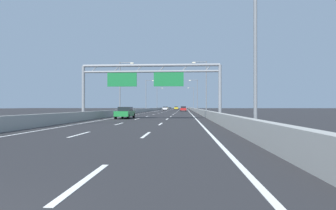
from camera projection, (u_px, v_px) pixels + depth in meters
name	position (u px, v px, depth m)	size (l,w,h in m)	color
ground_plane	(174.00, 110.00, 102.03)	(260.00, 260.00, 0.00)	#262628
lane_dash_left_1	(80.00, 134.00, 14.80)	(0.16, 3.00, 0.01)	white
lane_dash_left_2	(119.00, 124.00, 23.78)	(0.16, 3.00, 0.01)	white
lane_dash_left_3	(137.00, 119.00, 32.76)	(0.16, 3.00, 0.01)	white
lane_dash_left_4	(147.00, 116.00, 41.75)	(0.16, 3.00, 0.01)	white
lane_dash_left_5	(154.00, 115.00, 50.73)	(0.16, 3.00, 0.01)	white
lane_dash_left_6	(158.00, 113.00, 59.72)	(0.16, 3.00, 0.01)	white
lane_dash_left_7	(162.00, 112.00, 68.70)	(0.16, 3.00, 0.01)	white
lane_dash_left_8	(164.00, 112.00, 77.68)	(0.16, 3.00, 0.01)	white
lane_dash_left_9	(166.00, 111.00, 86.67)	(0.16, 3.00, 0.01)	white
lane_dash_left_10	(168.00, 111.00, 95.65)	(0.16, 3.00, 0.01)	white
lane_dash_left_11	(170.00, 110.00, 104.64)	(0.16, 3.00, 0.01)	white
lane_dash_left_12	(171.00, 110.00, 113.62)	(0.16, 3.00, 0.01)	white
lane_dash_left_13	(172.00, 110.00, 122.60)	(0.16, 3.00, 0.01)	white
lane_dash_left_14	(173.00, 109.00, 131.59)	(0.16, 3.00, 0.01)	white
lane_dash_left_15	(173.00, 109.00, 140.57)	(0.16, 3.00, 0.01)	white
lane_dash_left_16	(174.00, 109.00, 149.56)	(0.16, 3.00, 0.01)	white
lane_dash_left_17	(175.00, 109.00, 158.54)	(0.16, 3.00, 0.01)	white
lane_dash_right_0	(85.00, 180.00, 5.60)	(0.16, 3.00, 0.01)	white
lane_dash_right_1	(146.00, 135.00, 14.58)	(0.16, 3.00, 0.01)	white
lane_dash_right_2	(161.00, 124.00, 23.57)	(0.16, 3.00, 0.01)	white
lane_dash_right_3	(167.00, 119.00, 32.55)	(0.16, 3.00, 0.01)	white
lane_dash_right_4	(171.00, 116.00, 41.53)	(0.16, 3.00, 0.01)	white
lane_dash_right_5	(173.00, 115.00, 50.52)	(0.16, 3.00, 0.01)	white
lane_dash_right_6	(175.00, 113.00, 59.50)	(0.16, 3.00, 0.01)	white
lane_dash_right_7	(176.00, 112.00, 68.49)	(0.16, 3.00, 0.01)	white
lane_dash_right_8	(177.00, 112.00, 77.47)	(0.16, 3.00, 0.01)	white
lane_dash_right_9	(178.00, 111.00, 86.45)	(0.16, 3.00, 0.01)	white
lane_dash_right_10	(178.00, 111.00, 95.44)	(0.16, 3.00, 0.01)	white
lane_dash_right_11	(179.00, 110.00, 104.42)	(0.16, 3.00, 0.01)	white
lane_dash_right_12	(179.00, 110.00, 113.41)	(0.16, 3.00, 0.01)	white
lane_dash_right_13	(180.00, 110.00, 122.39)	(0.16, 3.00, 0.01)	white
lane_dash_right_14	(180.00, 109.00, 131.37)	(0.16, 3.00, 0.01)	white
lane_dash_right_15	(180.00, 109.00, 140.36)	(0.16, 3.00, 0.01)	white
lane_dash_right_16	(181.00, 109.00, 149.34)	(0.16, 3.00, 0.01)	white
lane_dash_right_17	(181.00, 109.00, 158.33)	(0.16, 3.00, 0.01)	white
edge_line_left	(157.00, 111.00, 90.37)	(0.16, 176.00, 0.01)	white
edge_line_right	(189.00, 111.00, 89.74)	(0.16, 176.00, 0.01)	white
barrier_left	(158.00, 109.00, 112.43)	(0.45, 220.00, 0.95)	#9E9E99
barrier_right	(192.00, 109.00, 111.61)	(0.45, 220.00, 0.95)	#9E9E99
sign_gantry	(149.00, 78.00, 31.28)	(16.05, 0.36, 6.36)	gray
streetlamp_right_near	(251.00, 35.00, 14.95)	(2.58, 0.28, 9.50)	slate
streetlamp_left_mid	(121.00, 85.00, 49.15)	(2.58, 0.28, 9.50)	slate
streetlamp_right_mid	(205.00, 84.00, 48.27)	(2.58, 0.28, 9.50)	slate
streetlamp_left_far	(147.00, 93.00, 82.48)	(2.58, 0.28, 9.50)	slate
streetlamp_right_far	(196.00, 93.00, 81.59)	(2.58, 0.28, 9.50)	slate
streetlamp_left_distant	(158.00, 97.00, 115.80)	(2.58, 0.28, 9.50)	slate
streetlamp_right_distant	(193.00, 97.00, 114.91)	(2.58, 0.28, 9.50)	slate
orange_car	(184.00, 108.00, 136.01)	(1.83, 4.32, 1.39)	orange
red_car	(183.00, 109.00, 83.24)	(1.75, 4.40, 1.53)	red
green_car	(125.00, 113.00, 34.35)	(1.72, 4.66, 1.45)	#1E7A38
white_car	(165.00, 108.00, 106.05)	(1.83, 4.27, 1.44)	silver
yellow_car	(176.00, 108.00, 132.92)	(1.85, 4.42, 1.45)	yellow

